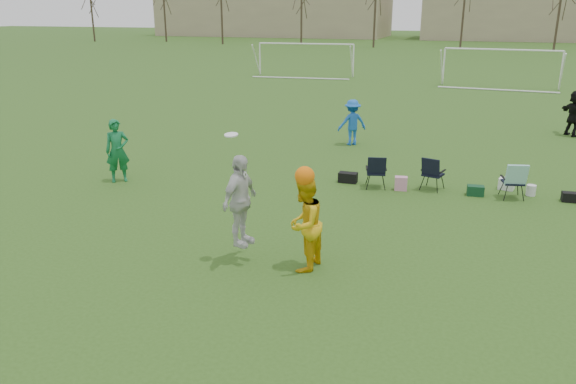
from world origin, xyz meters
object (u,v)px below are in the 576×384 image
at_px(fielder_blue, 352,122).
at_px(center_contest, 277,213).
at_px(goal_mid, 502,57).
at_px(fielder_black, 575,113).
at_px(goal_left, 306,50).
at_px(fielder_green_near, 117,151).

xyz_separation_m(fielder_blue, center_contest, (0.87, -10.89, 0.27)).
height_order(fielder_blue, goal_mid, goal_mid).
relative_size(center_contest, goal_mid, 0.36).
distance_m(fielder_black, goal_left, 23.74).
distance_m(fielder_blue, goal_mid, 20.30).
relative_size(fielder_blue, goal_left, 0.23).
height_order(fielder_green_near, fielder_black, fielder_green_near).
distance_m(fielder_blue, fielder_black, 9.33).
bearing_deg(goal_mid, fielder_blue, -102.27).
xyz_separation_m(goal_left, goal_mid, (14.00, -2.00, 0.00)).
height_order(fielder_blue, center_contest, center_contest).
distance_m(fielder_black, center_contest, 17.00).
distance_m(center_contest, goal_left, 33.64).
distance_m(fielder_green_near, goal_left, 28.50).
relative_size(fielder_green_near, fielder_black, 1.02).
height_order(fielder_blue, fielder_black, fielder_black).
relative_size(center_contest, goal_left, 0.36).
height_order(center_contest, goal_left, center_contest).
bearing_deg(fielder_blue, goal_mid, -140.55).
bearing_deg(fielder_green_near, fielder_blue, 10.71).
relative_size(fielder_blue, center_contest, 0.64).
height_order(fielder_green_near, goal_left, goal_left).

